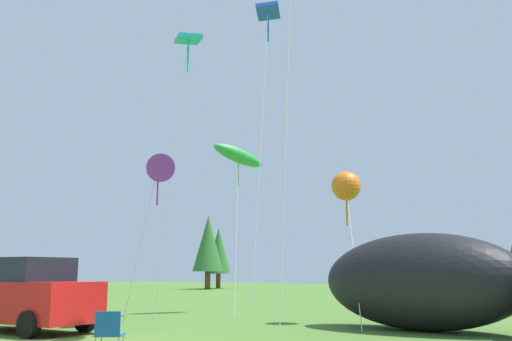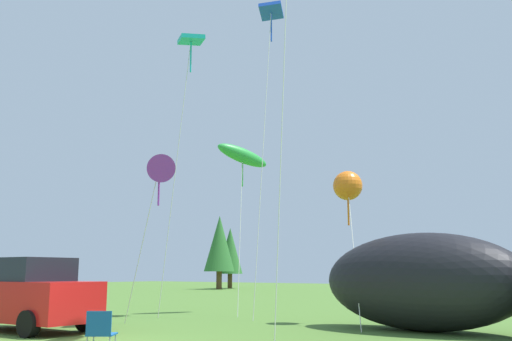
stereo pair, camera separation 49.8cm
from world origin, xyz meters
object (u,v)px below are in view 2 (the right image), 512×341
object	(u,v)px
kite_blue_box	(271,18)
kite_purple_delta	(159,166)
folding_chair	(100,331)
kite_teal_diamond	(190,46)
kite_orange_flower	(348,186)
kite_green_fish	(242,156)
parked_car	(30,295)
inflatable_cat	(451,286)

from	to	relation	value
kite_blue_box	kite_purple_delta	bearing A→B (deg)	-100.57
folding_chair	kite_blue_box	xyz separation A→B (m)	(-3.33, 10.48, 11.12)
kite_teal_diamond	kite_purple_delta	world-z (taller)	kite_teal_diamond
folding_chair	kite_purple_delta	xyz separation A→B (m)	(-4.26, 5.49, 4.44)
folding_chair	kite_orange_flower	distance (m)	10.26
folding_chair	kite_green_fish	xyz separation A→B (m)	(-5.28, 11.17, 5.81)
kite_teal_diamond	kite_blue_box	bearing A→B (deg)	53.17
folding_chair	kite_blue_box	bearing A→B (deg)	-18.15
kite_teal_diamond	parked_car	bearing A→B (deg)	-94.52
parked_car	folding_chair	bearing A→B (deg)	-22.75
folding_chair	kite_orange_flower	xyz separation A→B (m)	(0.38, 9.51, 3.85)
parked_car	inflatable_cat	xyz separation A→B (m)	(9.61, 6.40, 0.25)
inflatable_cat	kite_purple_delta	bearing A→B (deg)	-154.59
kite_blue_box	kite_green_fish	xyz separation A→B (m)	(-1.94, 0.69, -5.32)
kite_green_fish	kite_teal_diamond	xyz separation A→B (m)	(0.01, -3.28, 3.75)
kite_purple_delta	kite_green_fish	bearing A→B (deg)	100.13
folding_chair	kite_purple_delta	size ratio (longest dim) A/B	0.16
parked_car	kite_blue_box	size ratio (longest dim) A/B	0.34
kite_green_fish	kite_orange_flower	world-z (taller)	kite_green_fish
inflatable_cat	kite_teal_diamond	distance (m)	12.74
folding_chair	inflatable_cat	xyz separation A→B (m)	(3.88, 8.52, 0.71)
inflatable_cat	kite_blue_box	world-z (taller)	kite_blue_box
folding_chair	inflatable_cat	bearing A→B (deg)	-60.27
kite_teal_diamond	kite_orange_flower	bearing A→B (deg)	15.95
parked_car	kite_green_fish	size ratio (longest dim) A/B	0.60
folding_chair	kite_blue_box	distance (m)	15.64
kite_blue_box	kite_orange_flower	distance (m)	8.22
inflatable_cat	kite_orange_flower	size ratio (longest dim) A/B	1.65
kite_blue_box	kite_orange_flower	size ratio (longest dim) A/B	2.50
kite_orange_flower	kite_purple_delta	size ratio (longest dim) A/B	0.87
kite_orange_flower	kite_purple_delta	bearing A→B (deg)	-139.16
kite_purple_delta	parked_car	bearing A→B (deg)	-113.46
inflatable_cat	kite_blue_box	size ratio (longest dim) A/B	0.66
kite_teal_diamond	kite_orange_flower	xyz separation A→B (m)	(5.65, 1.61, -5.71)
folding_chair	kite_purple_delta	bearing A→B (deg)	2.01
inflatable_cat	kite_purple_delta	xyz separation A→B (m)	(-8.14, -3.03, 3.73)
kite_orange_flower	parked_car	bearing A→B (deg)	-129.58
kite_orange_flower	kite_green_fish	bearing A→B (deg)	163.59
kite_teal_diamond	kite_purple_delta	xyz separation A→B (m)	(1.01, -2.40, -5.12)
kite_purple_delta	kite_teal_diamond	bearing A→B (deg)	112.78
kite_orange_flower	inflatable_cat	bearing A→B (deg)	-15.68
inflatable_cat	kite_green_fish	distance (m)	10.81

